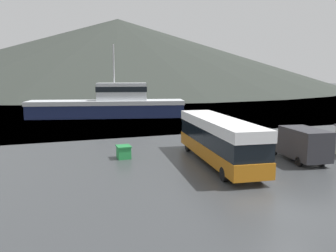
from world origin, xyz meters
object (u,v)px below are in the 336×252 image
object	(u,v)px
delivery_van	(300,143)
fishing_boat	(110,104)
storage_bin	(124,152)
small_boat	(68,113)
tour_bus	(218,138)

from	to	relation	value
delivery_van	fishing_boat	size ratio (longest dim) A/B	0.24
storage_bin	small_boat	bearing A→B (deg)	95.79
tour_bus	storage_bin	bearing A→B (deg)	156.50
storage_bin	small_boat	world-z (taller)	storage_bin
delivery_van	small_boat	world-z (taller)	delivery_van
fishing_boat	delivery_van	bearing A→B (deg)	-150.15
storage_bin	tour_bus	bearing A→B (deg)	-30.12
tour_bus	storage_bin	distance (m)	7.43
delivery_van	storage_bin	distance (m)	13.56
tour_bus	delivery_van	bearing A→B (deg)	-6.09
tour_bus	storage_bin	size ratio (longest dim) A/B	9.96
tour_bus	small_boat	world-z (taller)	tour_bus
tour_bus	fishing_boat	distance (m)	29.80
tour_bus	delivery_van	distance (m)	6.41
storage_bin	small_boat	distance (m)	30.07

